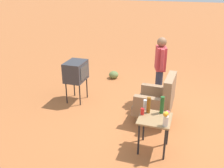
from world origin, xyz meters
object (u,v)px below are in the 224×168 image
soda_can_red (142,111)px  bottle_short_clear (145,105)px  tv_on_stand (76,71)px  side_table (155,123)px  flower_vase (166,118)px  armchair (158,100)px  person_standing (160,66)px  bottle_wine_green (162,105)px  bottle_tall_amber (148,105)px

soda_can_red → bottle_short_clear: bearing=177.2°
tv_on_stand → side_table: bearing=57.4°
side_table → flower_vase: 0.37m
armchair → person_standing: person_standing is taller
side_table → person_standing: 2.00m
armchair → bottle_short_clear: armchair is taller
side_table → bottle_short_clear: bottle_short_clear is taller
soda_can_red → bottle_short_clear: (-0.18, 0.01, 0.04)m
bottle_wine_green → bottle_short_clear: 0.31m
bottle_tall_amber → soda_can_red: bearing=-39.7°
soda_can_red → bottle_tall_amber: bearing=140.3°
soda_can_red → bottle_wine_green: bearing=117.2°
bottle_wine_green → soda_can_red: bottle_wine_green is taller
tv_on_stand → armchair: bearing=80.4°
bottle_wine_green → armchair: bearing=-168.2°
tv_on_stand → soda_can_red: (1.33, 1.93, -0.06)m
person_standing → bottle_short_clear: 1.73m
tv_on_stand → bottle_tall_amber: size_ratio=3.43×
armchair → bottle_wine_green: 0.90m
person_standing → bottle_wine_green: (1.74, 0.29, -0.12)m
bottle_short_clear → bottle_tall_amber: bearing=43.9°
tv_on_stand → person_standing: size_ratio=0.63×
person_standing → side_table: bearing=6.2°
soda_can_red → side_table: bearing=77.8°
armchair → bottle_short_clear: size_ratio=5.30×
person_standing → bottle_tall_amber: person_standing is taller
person_standing → bottle_wine_green: bearing=9.6°
bottle_wine_green → soda_can_red: 0.37m
armchair → bottle_short_clear: 0.85m
bottle_wine_green → bottle_tall_amber: 0.24m
bottle_short_clear → flower_vase: (0.43, 0.43, 0.05)m
soda_can_red → bottle_tall_amber: (-0.10, 0.08, 0.09)m
tv_on_stand → soda_can_red: size_ratio=8.44×
person_standing → flower_vase: (2.14, 0.41, -0.13)m
person_standing → bottle_short_clear: person_standing is taller
armchair → bottle_short_clear: (0.80, -0.13, 0.26)m
bottle_wine_green → flower_vase: size_ratio=1.21×
tv_on_stand → flower_vase: (1.58, 2.37, 0.02)m
soda_can_red → bottle_tall_amber: size_ratio=0.41×
side_table → armchair: bearing=-175.0°
person_standing → bottle_wine_green: size_ratio=5.12×
bottle_wine_green → bottle_tall_amber: size_ratio=1.07×
tv_on_stand → bottle_tall_amber: bearing=58.6°
armchair → bottle_short_clear: bearing=-9.5°
bottle_short_clear → flower_vase: flower_vase is taller
bottle_tall_amber → flower_vase: bottle_tall_amber is taller
armchair → person_standing: size_ratio=0.65×
tv_on_stand → person_standing: person_standing is taller
flower_vase → person_standing: bearing=-169.1°
person_standing → soda_can_red: (1.90, -0.02, -0.22)m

